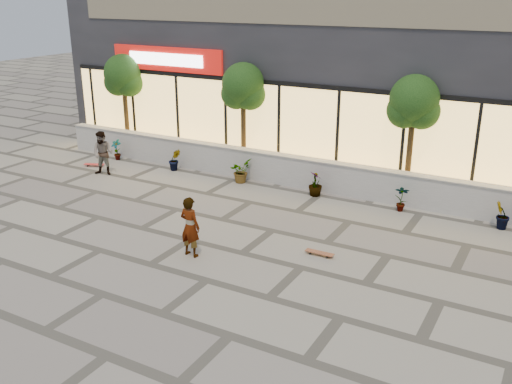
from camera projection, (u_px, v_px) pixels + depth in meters
The scene contains 16 objects.
ground at pixel (206, 280), 13.09m from camera, with size 80.00×80.00×0.00m, color gray.
planter_wall at pixel (325, 176), 18.67m from camera, with size 22.00×0.42×1.04m.
retail_building at pixel (384, 46), 21.93m from camera, with size 24.00×9.17×8.50m.
shrub_a at pixel (117, 150), 22.15m from camera, with size 0.43×0.29×0.81m, color #163711.
shrub_b at pixel (175, 160), 20.87m from camera, with size 0.45×0.36×0.81m, color #163711.
shrub_c at pixel (240, 171), 19.59m from camera, with size 0.73×0.63×0.81m, color #163711.
shrub_d at pixel (315, 184), 18.31m from camera, with size 0.45×0.45×0.81m, color #163711.
shrub_e at pixel (402, 198), 17.02m from camera, with size 0.43×0.29×0.81m, color #163711.
shrub_f at pixel (502, 216), 15.74m from camera, with size 0.45×0.36×0.81m, color #163711.
tree_west at pixel (123, 78), 22.54m from camera, with size 1.60×1.50×3.92m.
tree_midwest at pixel (243, 89), 20.02m from camera, with size 1.60×1.50×3.92m.
tree_mideast at pixel (414, 105), 17.27m from camera, with size 1.60×1.50×3.92m.
skater_center at pixel (190, 227), 14.06m from camera, with size 0.57×0.37×1.55m, color white.
skater_left at pixel (103, 153), 20.26m from camera, with size 0.77×0.60×1.58m, color tan.
skateboard_center at pixel (320, 253), 14.28m from camera, with size 0.74×0.20×0.09m.
skateboard_left at pixel (94, 164), 21.44m from camera, with size 0.78×0.47×0.09m.
Camera 1 is at (6.66, -9.61, 6.33)m, focal length 40.00 mm.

